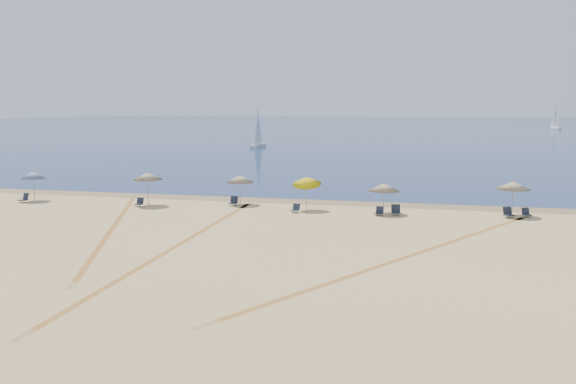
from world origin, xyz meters
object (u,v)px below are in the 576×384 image
at_px(umbrella_2, 240,179).
at_px(umbrella_4, 384,187).
at_px(chair_4, 379,212).
at_px(umbrella_5, 513,185).
at_px(chair_0, 24,198).
at_px(sailboat_0, 555,122).
at_px(chair_7, 526,213).
at_px(sailboat_1, 258,135).
at_px(umbrella_0, 33,175).
at_px(chair_2, 234,201).
at_px(umbrella_1, 148,176).
at_px(chair_6, 508,213).
at_px(umbrella_3, 307,181).
at_px(chair_1, 139,203).
at_px(chair_5, 396,211).
at_px(chair_3, 296,209).

bearing_deg(umbrella_2, umbrella_4, -7.92).
bearing_deg(chair_4, umbrella_5, 22.96).
bearing_deg(chair_0, sailboat_0, 85.85).
bearing_deg(chair_7, sailboat_1, 102.47).
xyz_separation_m(umbrella_0, chair_2, (16.31, 1.40, -1.75)).
relative_size(umbrella_4, chair_2, 3.18).
bearing_deg(umbrella_1, chair_6, 1.91).
bearing_deg(umbrella_3, chair_2, 172.57).
relative_size(umbrella_3, chair_1, 4.17).
bearing_deg(chair_7, chair_2, 162.15).
xyz_separation_m(chair_0, chair_5, (28.88, 0.93, 0.01)).
bearing_deg(chair_0, chair_7, 22.13).
xyz_separation_m(umbrella_5, chair_0, (-36.70, -2.51, -1.80)).
bearing_deg(umbrella_5, umbrella_4, -172.38).
relative_size(chair_2, chair_7, 0.97).
bearing_deg(chair_7, umbrella_5, 149.08).
bearing_deg(umbrella_0, umbrella_3, 1.66).
bearing_deg(chair_5, umbrella_1, 171.63).
height_order(chair_4, sailboat_1, sailboat_1).
height_order(umbrella_1, sailboat_0, sailboat_0).
bearing_deg(umbrella_2, sailboat_1, 104.68).
relative_size(umbrella_4, chair_7, 3.07).
height_order(umbrella_0, chair_0, umbrella_0).
height_order(umbrella_3, sailboat_1, sailboat_1).
xyz_separation_m(chair_0, sailboat_1, (0.38, 66.01, 1.97)).
bearing_deg(umbrella_1, chair_7, 3.06).
relative_size(chair_5, sailboat_0, 0.10).
distance_m(umbrella_5, chair_6, 2.00).
distance_m(chair_6, chair_7, 1.38).
relative_size(umbrella_3, chair_7, 3.72).
xyz_separation_m(umbrella_2, chair_3, (4.94, -2.47, -1.71)).
relative_size(umbrella_2, umbrella_3, 0.86).
relative_size(umbrella_5, chair_3, 3.64).
height_order(umbrella_0, chair_3, umbrella_0).
xyz_separation_m(umbrella_0, umbrella_2, (16.65, 1.98, -0.08)).
bearing_deg(umbrella_2, chair_0, -170.34).
bearing_deg(umbrella_3, sailboat_1, 108.88).
relative_size(chair_1, chair_7, 0.89).
distance_m(chair_1, sailboat_1, 66.40).
bearing_deg(sailboat_1, umbrella_5, -53.62).
xyz_separation_m(umbrella_1, chair_0, (-10.24, -0.83, -1.94)).
relative_size(umbrella_1, umbrella_2, 1.12).
height_order(chair_0, sailboat_0, sailboat_0).
bearing_deg(sailboat_0, chair_6, -131.23).
xyz_separation_m(chair_1, chair_7, (27.85, 1.99, -0.01)).
distance_m(umbrella_3, chair_6, 14.07).
xyz_separation_m(umbrella_3, umbrella_4, (5.56, -0.20, -0.28)).
bearing_deg(chair_6, sailboat_0, 56.14).
relative_size(umbrella_3, chair_2, 3.85).
height_order(chair_0, chair_1, chair_0).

